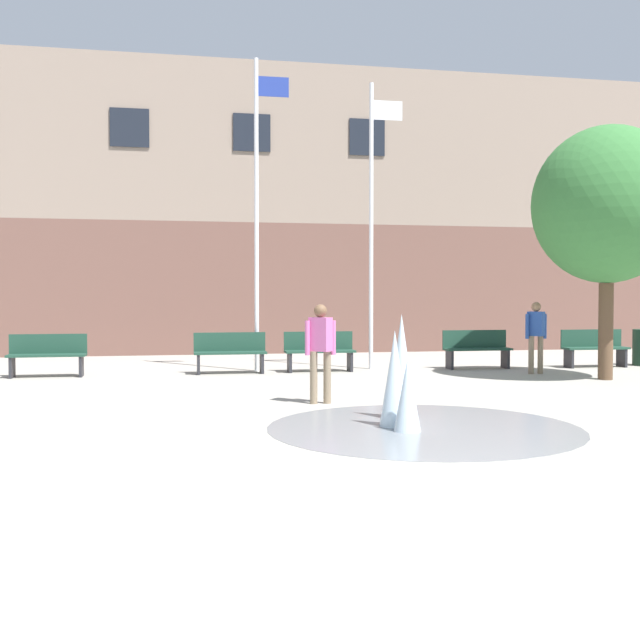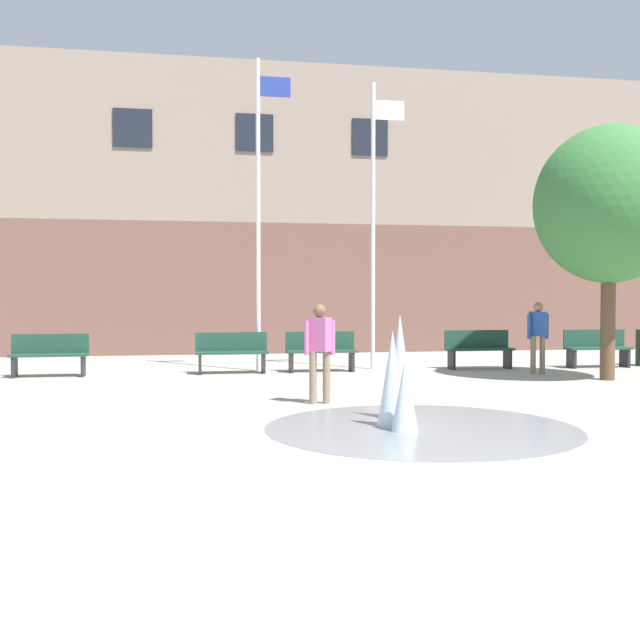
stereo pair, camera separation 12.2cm
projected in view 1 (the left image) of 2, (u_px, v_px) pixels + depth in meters
The scene contains 13 objects.
ground_plane at pixel (464, 520), 5.73m from camera, with size 100.00×100.00×0.00m, color #9E998E.
library_building at pixel (243, 218), 25.06m from camera, with size 36.00×6.05×8.70m.
splash_fountain at pixel (404, 385), 10.00m from camera, with size 4.10×4.10×1.47m.
park_bench_left_of_flagpoles at pixel (47, 354), 15.90m from camera, with size 1.60×0.44×0.91m.
park_bench_center at pixel (230, 352), 16.62m from camera, with size 1.60×0.44×0.91m.
park_bench_under_right_flagpole at pixel (319, 351), 17.04m from camera, with size 1.60×0.44×0.91m.
park_bench_near_trashcan at pixel (477, 348), 17.77m from camera, with size 1.60×0.44×0.91m.
park_bench_far_right at pixel (594, 347), 18.12m from camera, with size 1.60×0.44×0.91m.
teen_by_trashcan at pixel (536, 332), 16.53m from camera, with size 0.50×0.39×1.59m.
adult_near_bench at pixel (320, 345), 11.93m from camera, with size 0.50×0.38×1.59m.
flagpole_left at pixel (258, 205), 17.09m from camera, with size 0.80×0.10×7.13m.
flagpole_right at pixel (373, 217), 17.60m from camera, with size 0.80×0.10×6.72m.
street_tree_near_building at pixel (607, 205), 15.30m from camera, with size 3.03×3.03×5.20m.
Camera 1 is at (-2.14, -5.38, 1.71)m, focal length 42.00 mm.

